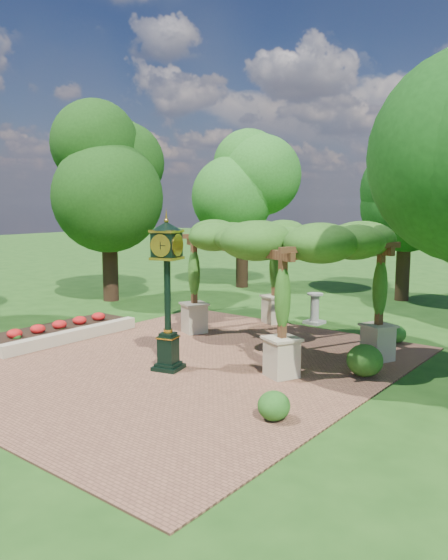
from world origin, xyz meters
The scene contains 13 objects.
ground centered at (0.00, 0.00, 0.00)m, with size 120.00×120.00×0.00m, color #1E4714.
brick_plaza centered at (0.00, 1.00, 0.02)m, with size 10.00×12.00×0.04m, color brown.
border_wall centered at (-4.60, 0.50, 0.20)m, with size 0.35×5.00×0.40m, color #C6B793.
flower_bed centered at (-5.50, 0.50, 0.18)m, with size 1.50×5.00×0.36m, color red.
pedestal_clock centered at (-0.11, 0.24, 2.40)m, with size 0.96×0.96×4.00m.
pergola centered at (0.79, 4.17, 3.22)m, with size 7.28×6.09×3.92m.
sundial centered at (0.16, 7.69, 0.50)m, with size 0.68×0.68×1.14m.
shrub_front centered at (3.97, -0.89, 0.34)m, with size 0.67×0.67×0.61m, color #225618.
shrub_mid centered at (4.24, 2.93, 0.45)m, with size 0.92×0.92×0.83m, color #275818.
shrub_back centered at (3.61, 6.70, 0.33)m, with size 0.64×0.64×0.58m, color #27671D.
tree_west_near centered at (-9.48, 6.18, 5.71)m, with size 4.56×4.56×8.32m.
tree_west_far centered at (-7.17, 13.11, 5.19)m, with size 4.35×4.35×7.56m.
tree_north centered at (0.91, 14.46, 4.73)m, with size 4.00×4.00×6.89m.
Camera 1 is at (9.77, -9.86, 4.46)m, focal length 35.00 mm.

